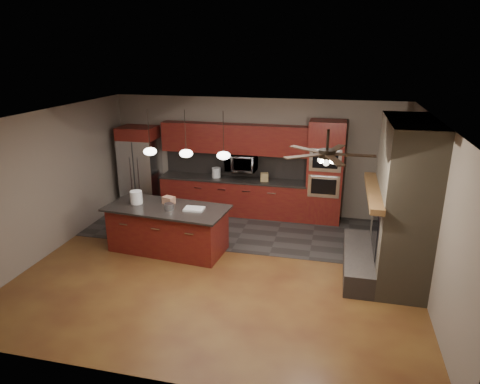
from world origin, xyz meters
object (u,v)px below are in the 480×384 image
(paint_can, at_px, (169,207))
(oven_tower, at_px, (325,173))
(paint_tray, at_px, (194,209))
(refrigerator, at_px, (140,168))
(kitchen_island, at_px, (168,228))
(counter_bucket, at_px, (216,173))
(counter_box, at_px, (264,177))
(microwave, at_px, (241,162))
(cardboard_box, at_px, (169,200))
(white_bucket, at_px, (136,197))

(paint_can, bearing_deg, oven_tower, 39.82)
(oven_tower, xyz_separation_m, paint_tray, (-2.38, -2.28, -0.25))
(refrigerator, xyz_separation_m, kitchen_island, (1.60, -2.18, -0.57))
(paint_can, xyz_separation_m, counter_bucket, (0.26, 2.38, 0.04))
(paint_can, xyz_separation_m, paint_tray, (0.47, 0.10, -0.04))
(counter_box, bearing_deg, oven_tower, -8.80)
(refrigerator, bearing_deg, microwave, 2.92)
(paint_can, xyz_separation_m, cardboard_box, (-0.14, 0.32, 0.01))
(white_bucket, xyz_separation_m, cardboard_box, (0.64, 0.14, -0.06))
(oven_tower, distance_m, cardboard_box, 3.63)
(white_bucket, height_order, paint_can, white_bucket)
(kitchen_island, bearing_deg, cardboard_box, 105.66)
(kitchen_island, height_order, cardboard_box, cardboard_box)
(oven_tower, height_order, kitchen_island, oven_tower)
(white_bucket, bearing_deg, microwave, 53.78)
(oven_tower, height_order, white_bucket, oven_tower)
(refrigerator, relative_size, white_bucket, 8.00)
(microwave, distance_m, white_bucket, 2.80)
(refrigerator, distance_m, counter_bucket, 1.96)
(oven_tower, xyz_separation_m, kitchen_island, (-2.95, -2.26, -0.73))
(oven_tower, xyz_separation_m, counter_bucket, (-2.59, 0.01, -0.17))
(refrigerator, bearing_deg, oven_tower, 0.93)
(paint_can, relative_size, counter_box, 0.93)
(kitchen_island, height_order, counter_bucket, counter_bucket)
(microwave, relative_size, counter_bucket, 3.06)
(kitchen_island, bearing_deg, white_bucket, -179.92)
(kitchen_island, bearing_deg, counter_box, 60.44)
(cardboard_box, bearing_deg, refrigerator, 147.49)
(kitchen_island, xyz_separation_m, counter_box, (1.56, 2.22, 0.54))
(paint_tray, distance_m, counter_box, 2.44)
(paint_can, relative_size, cardboard_box, 0.82)
(white_bucket, height_order, paint_tray, white_bucket)
(kitchen_island, bearing_deg, paint_tray, 3.47)
(white_bucket, distance_m, counter_box, 3.10)
(paint_tray, bearing_deg, kitchen_island, 175.38)
(refrigerator, relative_size, cardboard_box, 9.17)
(oven_tower, xyz_separation_m, microwave, (-1.98, 0.06, 0.11))
(cardboard_box, relative_size, counter_bucket, 0.95)
(white_bucket, bearing_deg, refrigerator, 113.62)
(white_bucket, relative_size, paint_can, 1.40)
(counter_bucket, height_order, counter_box, counter_bucket)
(counter_box, bearing_deg, white_bucket, -146.58)
(oven_tower, distance_m, kitchen_island, 3.79)
(oven_tower, relative_size, kitchen_island, 0.96)
(microwave, bearing_deg, oven_tower, -1.66)
(oven_tower, distance_m, counter_box, 1.41)
(paint_can, relative_size, counter_bucket, 0.78)
(paint_tray, bearing_deg, refrigerator, 132.05)
(refrigerator, xyz_separation_m, white_bucket, (0.93, -2.12, 0.01))
(paint_tray, xyz_separation_m, counter_bucket, (-0.21, 2.29, 0.08))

